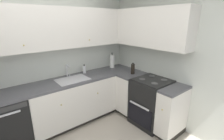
{
  "coord_description": "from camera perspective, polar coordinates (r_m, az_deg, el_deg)",
  "views": [
    {
      "loc": [
        -0.74,
        -1.41,
        1.93
      ],
      "look_at": [
        0.96,
        0.71,
        1.1
      ],
      "focal_mm": 26.06,
      "sensor_mm": 36.0,
      "label": 1
    }
  ],
  "objects": [
    {
      "name": "countertop_right",
      "position": [
        3.1,
        12.69,
        -3.48
      ],
      "size": [
        0.6,
        1.26,
        0.03
      ],
      "color": "#4C4C51",
      "rests_on": "lower_cabinets_right"
    },
    {
      "name": "sink",
      "position": [
        3.09,
        -13.59,
        -4.04
      ],
      "size": [
        0.58,
        0.4,
        0.1
      ],
      "color": "#B7B7BC",
      "rests_on": "countertop_back"
    },
    {
      "name": "lower_cabinets_right",
      "position": [
        3.28,
        12.22,
        -10.67
      ],
      "size": [
        0.62,
        1.26,
        0.85
      ],
      "color": "silver",
      "rests_on": "ground_plane"
    },
    {
      "name": "dishwasher",
      "position": [
        3.06,
        -33.11,
        -15.45
      ],
      "size": [
        0.6,
        0.63,
        0.85
      ],
      "color": "black",
      "rests_on": "ground_plane"
    },
    {
      "name": "lower_cabinets_back",
      "position": [
        3.29,
        -13.33,
        -10.65
      ],
      "size": [
        1.62,
        0.62,
        0.85
      ],
      "color": "silver",
      "rests_on": "ground_plane"
    },
    {
      "name": "wall_right",
      "position": [
        3.06,
        22.46,
        3.02
      ],
      "size": [
        0.05,
        3.22,
        2.52
      ],
      "primitive_type": "cube",
      "color": "silver",
      "rests_on": "ground_plane"
    },
    {
      "name": "upper_cabinets_back",
      "position": [
        2.99,
        -19.22,
        13.69
      ],
      "size": [
        2.51,
        0.34,
        0.69
      ],
      "color": "silver"
    },
    {
      "name": "paper_towel_roll",
      "position": [
        3.74,
        0.03,
        3.13
      ],
      "size": [
        0.11,
        0.11,
        0.36
      ],
      "color": "white",
      "rests_on": "countertop_back"
    },
    {
      "name": "countertop_back",
      "position": [
        3.11,
        -13.9,
        -3.5
      ],
      "size": [
        2.83,
        0.6,
        0.03
      ],
      "primitive_type": "cube",
      "color": "#4C4C51",
      "rests_on": "lower_cabinets_back"
    },
    {
      "name": "oil_bottle",
      "position": [
        3.31,
        7.32,
        0.4
      ],
      "size": [
        0.08,
        0.08,
        0.23
      ],
      "color": "black",
      "rests_on": "countertop_right"
    },
    {
      "name": "soap_bottle",
      "position": [
        3.39,
        -9.68,
        0.21
      ],
      "size": [
        0.06,
        0.06,
        0.18
      ],
      "color": "silver",
      "rests_on": "countertop_back"
    },
    {
      "name": "oven_range",
      "position": [
        3.23,
        13.62,
        -10.75
      ],
      "size": [
        0.68,
        0.62,
        1.03
      ],
      "color": "black",
      "rests_on": "ground_plane"
    },
    {
      "name": "upper_cabinets_right",
      "position": [
        3.2,
        11.4,
        14.43
      ],
      "size": [
        0.32,
        1.81,
        0.69
      ],
      "color": "silver"
    },
    {
      "name": "wall_back",
      "position": [
        3.16,
        -24.25,
        3.22
      ],
      "size": [
        3.82,
        0.05,
        2.52
      ],
      "primitive_type": "cube",
      "color": "silver",
      "rests_on": "ground_plane"
    },
    {
      "name": "faucet",
      "position": [
        3.22,
        -15.36,
        0.08
      ],
      "size": [
        0.07,
        0.16,
        0.24
      ],
      "color": "silver",
      "rests_on": "countertop_back"
    }
  ]
}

